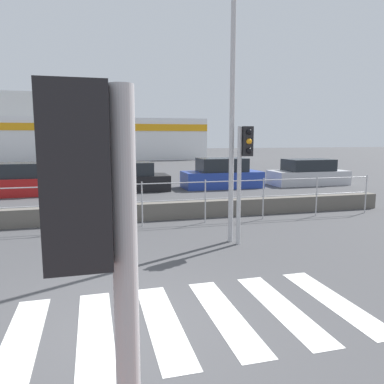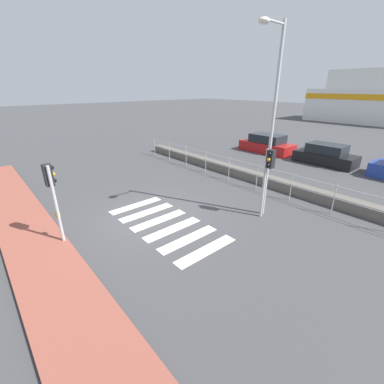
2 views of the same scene
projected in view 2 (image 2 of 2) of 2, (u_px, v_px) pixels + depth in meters
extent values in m
plane|color=#424244|center=(152.00, 216.00, 10.49)|extent=(160.00, 160.00, 0.00)
cube|color=#934C3D|center=(41.00, 255.00, 7.97)|extent=(24.00, 1.80, 0.12)
cube|color=silver|center=(136.00, 205.00, 11.41)|extent=(0.45, 2.40, 0.01)
cube|color=silver|center=(147.00, 212.00, 10.78)|extent=(0.45, 2.40, 0.01)
cube|color=silver|center=(159.00, 220.00, 10.16)|extent=(0.45, 2.40, 0.01)
cube|color=silver|center=(173.00, 229.00, 9.53)|extent=(0.45, 2.40, 0.01)
cube|color=silver|center=(188.00, 239.00, 8.90)|extent=(0.45, 2.40, 0.01)
cube|color=silver|center=(206.00, 250.00, 8.27)|extent=(0.45, 2.40, 0.01)
cube|color=#605B54|center=(252.00, 176.00, 14.39)|extent=(18.80, 0.55, 0.52)
cylinder|color=#B2B2B5|center=(243.00, 162.00, 13.49)|extent=(16.92, 0.03, 0.03)
cylinder|color=#B2B2B5|center=(242.00, 171.00, 13.68)|extent=(16.92, 0.03, 0.03)
cylinder|color=#B2B2B5|center=(155.00, 147.00, 19.61)|extent=(0.04, 0.04, 1.29)
cylinder|color=#B2B2B5|center=(169.00, 151.00, 18.30)|extent=(0.04, 0.04, 1.29)
cylinder|color=#B2B2B5|center=(186.00, 156.00, 16.99)|extent=(0.04, 0.04, 1.29)
cylinder|color=#B2B2B5|center=(206.00, 162.00, 15.68)|extent=(0.04, 0.04, 1.29)
cylinder|color=#B2B2B5|center=(229.00, 169.00, 14.36)|extent=(0.04, 0.04, 1.29)
cylinder|color=#B2B2B5|center=(257.00, 177.00, 13.05)|extent=(0.04, 0.04, 1.29)
cylinder|color=#B2B2B5|center=(291.00, 187.00, 11.74)|extent=(0.04, 0.04, 1.29)
cylinder|color=#B2B2B5|center=(334.00, 200.00, 10.43)|extent=(0.04, 0.04, 1.29)
cylinder|color=#B2B2B5|center=(56.00, 207.00, 8.14)|extent=(0.10, 0.10, 2.72)
cube|color=black|center=(48.00, 175.00, 7.87)|extent=(0.24, 0.24, 0.68)
sphere|color=black|center=(52.00, 168.00, 7.87)|extent=(0.13, 0.13, 0.13)
sphere|color=orange|center=(53.00, 174.00, 7.95)|extent=(0.13, 0.13, 0.13)
sphere|color=black|center=(54.00, 181.00, 8.04)|extent=(0.13, 0.13, 0.13)
cube|color=yellow|center=(57.00, 214.00, 8.33)|extent=(0.10, 0.14, 0.18)
cylinder|color=#B2B2B5|center=(264.00, 184.00, 9.94)|extent=(0.10, 0.10, 2.78)
cube|color=black|center=(271.00, 159.00, 9.42)|extent=(0.24, 0.24, 0.68)
sphere|color=black|center=(269.00, 154.00, 9.26)|extent=(0.13, 0.13, 0.13)
sphere|color=orange|center=(269.00, 160.00, 9.34)|extent=(0.13, 0.13, 0.13)
sphere|color=black|center=(268.00, 165.00, 9.42)|extent=(0.13, 0.13, 0.13)
cylinder|color=#B2B2B5|center=(272.00, 130.00, 9.39)|extent=(0.12, 0.12, 6.89)
cylinder|color=#B2B2B5|center=(275.00, 21.00, 7.80)|extent=(0.07, 1.09, 0.07)
ellipsoid|color=silver|center=(264.00, 21.00, 7.49)|extent=(0.32, 0.42, 0.19)
cube|color=#B21919|center=(266.00, 147.00, 20.66)|extent=(4.21, 1.87, 0.78)
cube|color=#1E2328|center=(267.00, 138.00, 20.39)|extent=(2.53, 1.65, 0.64)
cube|color=black|center=(325.00, 158.00, 17.44)|extent=(3.85, 1.76, 0.75)
cube|color=#1E2328|center=(327.00, 149.00, 17.18)|extent=(2.31, 1.55, 0.61)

